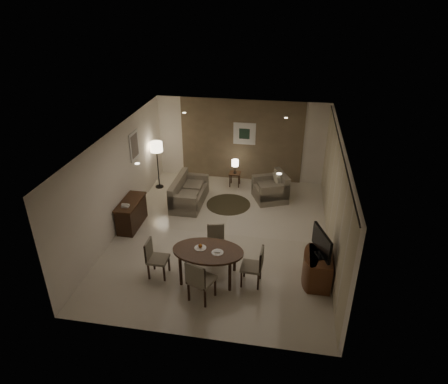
% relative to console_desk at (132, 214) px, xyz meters
% --- Properties ---
extents(room_shell, '(5.50, 7.00, 2.70)m').
position_rel_console_desk_xyz_m(room_shell, '(2.49, 0.40, 0.98)').
color(room_shell, beige).
rests_on(room_shell, ground).
extents(taupe_accent, '(3.96, 0.03, 2.70)m').
position_rel_console_desk_xyz_m(taupe_accent, '(2.49, 3.48, 0.98)').
color(taupe_accent, '#7A664C').
rests_on(taupe_accent, wall_back).
extents(curtain_wall, '(0.08, 6.70, 2.58)m').
position_rel_console_desk_xyz_m(curtain_wall, '(5.17, 0.00, 0.95)').
color(curtain_wall, beige).
rests_on(curtain_wall, wall_right).
extents(curtain_rod, '(0.03, 6.80, 0.03)m').
position_rel_console_desk_xyz_m(curtain_rod, '(5.17, 0.00, 2.27)').
color(curtain_rod, black).
rests_on(curtain_rod, wall_right).
extents(art_back_frame, '(0.72, 0.03, 0.72)m').
position_rel_console_desk_xyz_m(art_back_frame, '(2.59, 3.46, 1.23)').
color(art_back_frame, silver).
rests_on(art_back_frame, wall_back).
extents(art_back_canvas, '(0.34, 0.01, 0.34)m').
position_rel_console_desk_xyz_m(art_back_canvas, '(2.59, 3.44, 1.23)').
color(art_back_canvas, '#1C3323').
rests_on(art_back_canvas, wall_back).
extents(art_left_frame, '(0.03, 0.60, 0.80)m').
position_rel_console_desk_xyz_m(art_left_frame, '(-0.23, 1.20, 1.48)').
color(art_left_frame, silver).
rests_on(art_left_frame, wall_left).
extents(art_left_canvas, '(0.01, 0.46, 0.64)m').
position_rel_console_desk_xyz_m(art_left_canvas, '(-0.21, 1.20, 1.48)').
color(art_left_canvas, gray).
rests_on(art_left_canvas, wall_left).
extents(downlight_nl, '(0.10, 0.10, 0.01)m').
position_rel_console_desk_xyz_m(downlight_nl, '(1.09, -1.80, 2.31)').
color(downlight_nl, white).
rests_on(downlight_nl, ceiling).
extents(downlight_nr, '(0.10, 0.10, 0.01)m').
position_rel_console_desk_xyz_m(downlight_nr, '(3.89, -1.80, 2.31)').
color(downlight_nr, white).
rests_on(downlight_nr, ceiling).
extents(downlight_fl, '(0.10, 0.10, 0.01)m').
position_rel_console_desk_xyz_m(downlight_fl, '(1.09, 1.80, 2.31)').
color(downlight_fl, white).
rests_on(downlight_fl, ceiling).
extents(downlight_fr, '(0.10, 0.10, 0.01)m').
position_rel_console_desk_xyz_m(downlight_fr, '(3.89, 1.80, 2.31)').
color(downlight_fr, white).
rests_on(downlight_fr, ceiling).
extents(console_desk, '(0.48, 1.20, 0.75)m').
position_rel_console_desk_xyz_m(console_desk, '(0.00, 0.00, 0.00)').
color(console_desk, '#442716').
rests_on(console_desk, floor).
extents(telephone, '(0.20, 0.14, 0.09)m').
position_rel_console_desk_xyz_m(telephone, '(0.00, -0.30, 0.43)').
color(telephone, white).
rests_on(telephone, console_desk).
extents(tv_cabinet, '(0.48, 0.90, 0.70)m').
position_rel_console_desk_xyz_m(tv_cabinet, '(4.89, -1.50, -0.03)').
color(tv_cabinet, '#5C2F1B').
rests_on(tv_cabinet, floor).
extents(flat_tv, '(0.36, 0.85, 0.60)m').
position_rel_console_desk_xyz_m(flat_tv, '(4.87, -1.50, 0.65)').
color(flat_tv, black).
rests_on(flat_tv, tv_cabinet).
extents(dining_table, '(1.56, 0.97, 0.73)m').
position_rel_console_desk_xyz_m(dining_table, '(2.48, -1.77, -0.01)').
color(dining_table, '#442716').
rests_on(dining_table, floor).
extents(chair_near, '(0.61, 0.61, 0.99)m').
position_rel_console_desk_xyz_m(chair_near, '(2.49, -2.44, 0.12)').
color(chair_near, gray).
rests_on(chair_near, floor).
extents(chair_far, '(0.50, 0.50, 0.86)m').
position_rel_console_desk_xyz_m(chair_far, '(2.53, -1.11, 0.06)').
color(chair_far, gray).
rests_on(chair_far, floor).
extents(chair_left, '(0.43, 0.43, 0.89)m').
position_rel_console_desk_xyz_m(chair_left, '(1.37, -1.88, 0.07)').
color(chair_left, gray).
rests_on(chair_left, floor).
extents(chair_right, '(0.46, 0.46, 0.91)m').
position_rel_console_desk_xyz_m(chair_right, '(3.44, -1.80, 0.08)').
color(chair_right, gray).
rests_on(chair_right, floor).
extents(plate_a, '(0.26, 0.26, 0.02)m').
position_rel_console_desk_xyz_m(plate_a, '(2.30, -1.72, 0.36)').
color(plate_a, white).
rests_on(plate_a, dining_table).
extents(plate_b, '(0.26, 0.26, 0.02)m').
position_rel_console_desk_xyz_m(plate_b, '(2.70, -1.82, 0.36)').
color(plate_b, white).
rests_on(plate_b, dining_table).
extents(fruit_apple, '(0.09, 0.09, 0.09)m').
position_rel_console_desk_xyz_m(fruit_apple, '(2.30, -1.72, 0.42)').
color(fruit_apple, '#B75914').
rests_on(fruit_apple, plate_a).
extents(napkin, '(0.12, 0.08, 0.03)m').
position_rel_console_desk_xyz_m(napkin, '(2.70, -1.82, 0.39)').
color(napkin, white).
rests_on(napkin, plate_b).
extents(round_rug, '(1.31, 1.31, 0.01)m').
position_rel_console_desk_xyz_m(round_rug, '(2.38, 1.61, -0.37)').
color(round_rug, '#3C3521').
rests_on(round_rug, floor).
extents(sofa, '(1.66, 0.84, 0.78)m').
position_rel_console_desk_xyz_m(sofa, '(1.21, 1.51, 0.02)').
color(sofa, gray).
rests_on(sofa, floor).
extents(armchair, '(1.19, 1.22, 0.84)m').
position_rel_console_desk_xyz_m(armchair, '(3.57, 2.15, 0.05)').
color(armchair, gray).
rests_on(armchair, floor).
extents(side_table, '(0.35, 0.35, 0.45)m').
position_rel_console_desk_xyz_m(side_table, '(2.38, 2.91, -0.15)').
color(side_table, '#321D10').
rests_on(side_table, floor).
extents(table_lamp, '(0.22, 0.22, 0.50)m').
position_rel_console_desk_xyz_m(table_lamp, '(2.38, 2.91, 0.32)').
color(table_lamp, '#FFEAC1').
rests_on(table_lamp, side_table).
extents(floor_lamp, '(0.39, 0.39, 1.54)m').
position_rel_console_desk_xyz_m(floor_lamp, '(-0.02, 2.37, 0.39)').
color(floor_lamp, '#FFE5B7').
rests_on(floor_lamp, floor).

